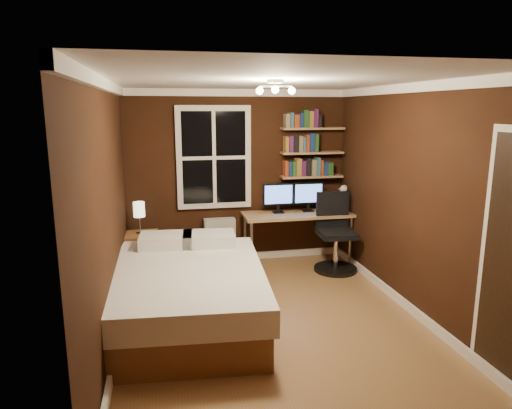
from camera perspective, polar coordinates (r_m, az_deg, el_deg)
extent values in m
plane|color=olive|center=(5.05, 1.92, -14.36)|extent=(4.20, 4.20, 0.00)
cube|color=black|center=(6.66, -2.27, 3.40)|extent=(3.20, 0.04, 2.50)
cube|color=black|center=(4.53, -18.03, -1.21)|extent=(0.04, 4.20, 2.50)
cube|color=black|center=(5.24, 19.28, 0.42)|extent=(0.04, 4.20, 2.50)
cube|color=white|center=(4.53, 2.14, 15.28)|extent=(3.20, 4.20, 0.02)
cube|color=white|center=(6.54, -5.28, 5.86)|extent=(1.06, 0.06, 1.46)
cube|color=tan|center=(6.80, 6.93, 3.51)|extent=(0.92, 0.22, 0.03)
cube|color=tan|center=(6.76, 7.00, 6.44)|extent=(0.92, 0.22, 0.03)
cube|color=tan|center=(6.74, 7.08, 9.41)|extent=(0.92, 0.22, 0.03)
cube|color=brown|center=(5.00, -8.57, -12.59)|extent=(1.66, 2.25, 0.34)
cube|color=white|center=(4.88, -8.68, -9.38)|extent=(1.76, 2.33, 0.26)
cube|color=white|center=(5.62, -11.18, -4.41)|extent=(0.65, 0.48, 0.15)
cube|color=white|center=(5.61, -5.92, -4.29)|extent=(0.65, 0.48, 0.15)
cube|color=brown|center=(6.43, -14.13, -6.04)|extent=(0.47, 0.47, 0.58)
cube|color=beige|center=(6.70, -4.54, -4.58)|extent=(0.45, 0.16, 0.67)
cube|color=tan|center=(6.64, 5.19, -1.24)|extent=(1.58, 0.59, 0.04)
cylinder|color=beige|center=(6.32, -0.55, -5.38)|extent=(0.04, 0.04, 0.71)
cylinder|color=beige|center=(6.75, 11.72, -4.52)|extent=(0.04, 0.04, 0.71)
cylinder|color=beige|center=(6.80, -1.39, -4.12)|extent=(0.04, 0.04, 0.71)
cylinder|color=beige|center=(7.20, 10.11, -3.41)|extent=(0.04, 0.04, 0.71)
cylinder|color=black|center=(6.57, 9.88, -7.93)|extent=(0.60, 0.60, 0.05)
cylinder|color=silver|center=(6.49, 9.96, -5.85)|extent=(0.07, 0.07, 0.45)
cube|color=black|center=(6.41, 10.05, -3.61)|extent=(0.51, 0.51, 0.08)
cube|color=black|center=(6.54, 9.54, -0.63)|extent=(0.47, 0.08, 0.51)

